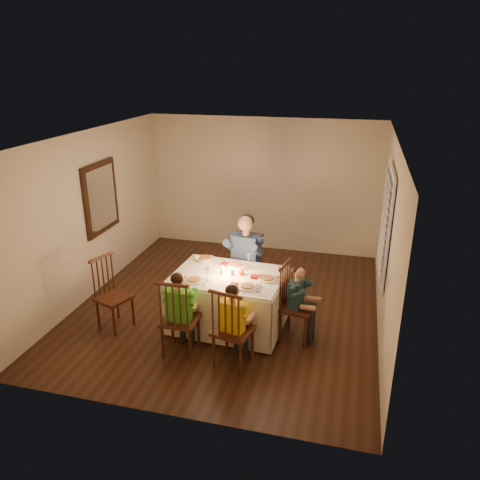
% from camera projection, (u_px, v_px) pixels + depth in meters
% --- Properties ---
extents(ground, '(5.00, 5.00, 0.00)m').
position_uv_depth(ground, '(228.00, 305.00, 7.31)').
color(ground, black).
rests_on(ground, ground).
extents(wall_left, '(0.02, 5.00, 2.60)m').
position_uv_depth(wall_left, '(90.00, 215.00, 7.37)').
color(wall_left, beige).
rests_on(wall_left, ground).
extents(wall_right, '(0.02, 5.00, 2.60)m').
position_uv_depth(wall_right, '(388.00, 240.00, 6.32)').
color(wall_right, beige).
rests_on(wall_right, ground).
extents(wall_back, '(4.50, 0.02, 2.60)m').
position_uv_depth(wall_back, '(263.00, 185.00, 9.10)').
color(wall_back, beige).
rests_on(wall_back, ground).
extents(ceiling, '(5.00, 5.00, 0.00)m').
position_uv_depth(ceiling, '(227.00, 137.00, 6.37)').
color(ceiling, white).
rests_on(ceiling, wall_back).
extents(dining_table, '(1.61, 1.20, 0.78)m').
position_uv_depth(dining_table, '(228.00, 290.00, 6.55)').
color(dining_table, silver).
rests_on(dining_table, ground).
extents(chair_adult, '(0.52, 0.51, 1.10)m').
position_uv_depth(chair_adult, '(245.00, 300.00, 7.46)').
color(chair_adult, '#33140E').
rests_on(chair_adult, ground).
extents(chair_near_left, '(0.46, 0.44, 1.10)m').
position_uv_depth(chair_near_left, '(182.00, 352.00, 6.13)').
color(chair_near_left, '#33140E').
rests_on(chair_near_left, ground).
extents(chair_near_right, '(0.53, 0.51, 1.10)m').
position_uv_depth(chair_near_right, '(233.00, 364.00, 5.89)').
color(chair_near_right, '#33140E').
rests_on(chair_near_right, ground).
extents(chair_end, '(0.50, 0.52, 1.10)m').
position_uv_depth(chair_end, '(296.00, 338.00, 6.44)').
color(chair_end, '#33140E').
rests_on(chair_end, ground).
extents(chair_extra, '(0.54, 0.55, 1.06)m').
position_uv_depth(chair_extra, '(117.00, 326.00, 6.72)').
color(chair_extra, '#33140E').
rests_on(chair_extra, ground).
extents(adult, '(0.64, 0.60, 1.42)m').
position_uv_depth(adult, '(245.00, 300.00, 7.46)').
color(adult, navy).
rests_on(adult, ground).
extents(child_green, '(0.41, 0.38, 1.16)m').
position_uv_depth(child_green, '(182.00, 352.00, 6.13)').
color(child_green, green).
rests_on(child_green, ground).
extents(child_yellow, '(0.45, 0.42, 1.12)m').
position_uv_depth(child_yellow, '(233.00, 364.00, 5.89)').
color(child_yellow, gold).
rests_on(child_yellow, ground).
extents(child_teal, '(0.39, 0.41, 1.07)m').
position_uv_depth(child_teal, '(296.00, 338.00, 6.44)').
color(child_teal, '#1A3742').
rests_on(child_teal, ground).
extents(setting_adult, '(0.27, 0.27, 0.02)m').
position_uv_depth(setting_adult, '(236.00, 266.00, 6.71)').
color(setting_adult, white).
rests_on(setting_adult, dining_table).
extents(setting_green, '(0.27, 0.27, 0.02)m').
position_uv_depth(setting_green, '(194.00, 280.00, 6.28)').
color(setting_green, white).
rests_on(setting_green, dining_table).
extents(setting_yellow, '(0.27, 0.27, 0.02)m').
position_uv_depth(setting_yellow, '(247.00, 287.00, 6.10)').
color(setting_yellow, white).
rests_on(setting_yellow, dining_table).
extents(setting_teal, '(0.27, 0.27, 0.02)m').
position_uv_depth(setting_teal, '(267.00, 279.00, 6.32)').
color(setting_teal, white).
rests_on(setting_teal, dining_table).
extents(candle_left, '(0.06, 0.06, 0.10)m').
position_uv_depth(candle_left, '(222.00, 271.00, 6.47)').
color(candle_left, silver).
rests_on(candle_left, dining_table).
extents(candle_right, '(0.06, 0.06, 0.10)m').
position_uv_depth(candle_right, '(232.00, 272.00, 6.43)').
color(candle_right, silver).
rests_on(candle_right, dining_table).
extents(squash, '(0.09, 0.09, 0.09)m').
position_uv_depth(squash, '(197.00, 258.00, 6.90)').
color(squash, '#FFFD43').
rests_on(squash, dining_table).
extents(orange_fruit, '(0.08, 0.08, 0.08)m').
position_uv_depth(orange_fruit, '(241.00, 272.00, 6.45)').
color(orange_fruit, '#DA4B12').
rests_on(orange_fruit, dining_table).
extents(serving_bowl, '(0.24, 0.24, 0.06)m').
position_uv_depth(serving_bowl, '(206.00, 260.00, 6.88)').
color(serving_bowl, white).
rests_on(serving_bowl, dining_table).
extents(wall_mirror, '(0.06, 0.95, 1.15)m').
position_uv_depth(wall_mirror, '(101.00, 198.00, 7.56)').
color(wall_mirror, black).
rests_on(wall_mirror, wall_left).
extents(window_blinds, '(0.07, 1.34, 1.54)m').
position_uv_depth(window_blinds, '(386.00, 224.00, 6.35)').
color(window_blinds, black).
rests_on(window_blinds, wall_right).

